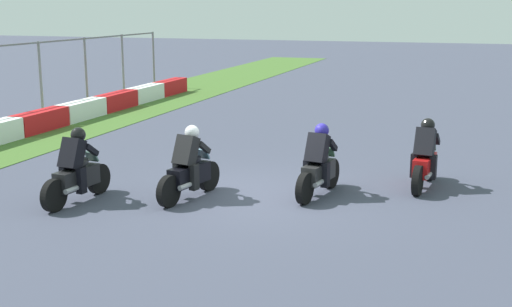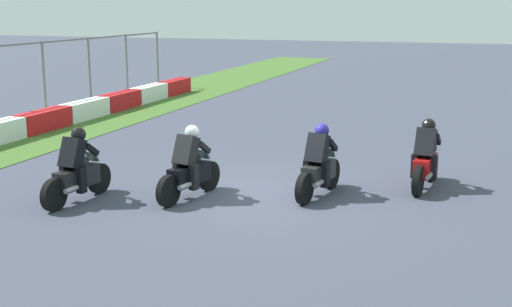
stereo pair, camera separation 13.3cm
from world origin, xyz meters
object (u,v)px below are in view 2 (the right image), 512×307
rider_lane_b (319,167)px  rider_lane_d (77,172)px  rider_lane_a (426,160)px  rider_lane_c (189,169)px

rider_lane_b → rider_lane_d: bearing=123.6°
rider_lane_a → rider_lane_d: 7.33m
rider_lane_a → rider_lane_b: bearing=129.6°
rider_lane_b → rider_lane_c: 2.67m
rider_lane_a → rider_lane_c: bearing=124.1°
rider_lane_b → rider_lane_d: (-2.01, 4.49, 0.00)m
rider_lane_a → rider_lane_c: 5.08m
rider_lane_d → rider_lane_a: bearing=-57.5°
rider_lane_a → rider_lane_b: 2.43m
rider_lane_c → rider_lane_d: (-0.96, 2.03, 0.00)m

